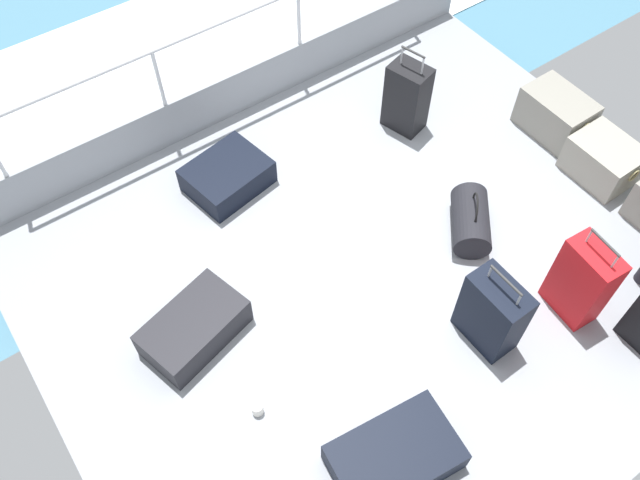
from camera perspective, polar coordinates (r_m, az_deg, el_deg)
ground_plane at (r=5.21m, az=5.53°, el=-2.58°), size 4.40×5.20×0.06m
gunwale_port at (r=6.19m, az=-7.17°, el=12.70°), size 0.06×5.20×0.45m
railing_port at (r=5.83m, az=-7.76°, el=16.74°), size 0.04×4.20×1.02m
sea_wake at (r=7.56m, az=-12.52°, el=15.27°), size 12.00×12.00×0.01m
cargo_crate_0 at (r=6.33m, az=19.80°, el=10.28°), size 0.64×0.41×0.39m
cargo_crate_1 at (r=6.11m, az=23.43°, el=6.41°), size 0.59×0.44×0.35m
suitcase_0 at (r=4.84m, az=-10.89°, el=-7.50°), size 0.62×0.83×0.26m
suitcase_2 at (r=5.98m, az=7.56°, el=12.19°), size 0.41×0.33×0.84m
suitcase_3 at (r=5.04m, az=21.80°, el=-3.33°), size 0.42×0.26×0.84m
suitcase_4 at (r=5.63m, az=-8.05°, el=5.54°), size 0.63×0.74×0.24m
suitcase_5 at (r=4.75m, az=14.74°, el=-6.14°), size 0.44×0.26×0.76m
suitcase_6 at (r=4.45m, az=6.51°, el=-18.22°), size 0.60×0.86×0.22m
duffel_bag at (r=5.37m, az=12.98°, el=1.67°), size 0.62×0.58×0.43m
paper_cup at (r=4.61m, az=-5.46°, el=-14.42°), size 0.08×0.08×0.10m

